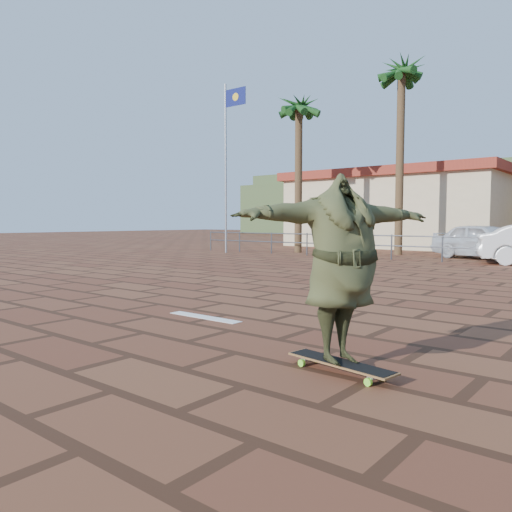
% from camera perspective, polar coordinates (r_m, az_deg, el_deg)
% --- Properties ---
extents(ground, '(120.00, 120.00, 0.00)m').
position_cam_1_polar(ground, '(9.36, -3.73, -5.40)').
color(ground, brown).
rests_on(ground, ground).
extents(paint_stripe, '(1.40, 0.22, 0.01)m').
position_cam_1_polar(paint_stripe, '(8.03, -5.89, -6.97)').
color(paint_stripe, white).
rests_on(paint_stripe, ground).
extents(guardrail, '(24.06, 0.06, 1.00)m').
position_cam_1_polar(guardrail, '(19.81, 20.54, 1.29)').
color(guardrail, '#47494F').
rests_on(guardrail, ground).
extents(flagpole, '(1.30, 0.10, 8.00)m').
position_cam_1_polar(flagpole, '(24.21, -3.27, 11.38)').
color(flagpole, gray).
rests_on(flagpole, ground).
extents(palm_far_left, '(2.40, 2.40, 8.25)m').
position_cam_1_polar(palm_far_left, '(25.08, 4.92, 16.20)').
color(palm_far_left, brown).
rests_on(palm_far_left, ground).
extents(palm_left, '(2.40, 2.40, 9.45)m').
position_cam_1_polar(palm_left, '(24.52, 16.30, 19.03)').
color(palm_left, brown).
rests_on(palm_left, ground).
extents(building_west, '(12.60, 7.60, 4.50)m').
position_cam_1_polar(building_west, '(31.29, 15.99, 5.23)').
color(building_west, beige).
rests_on(building_west, ground).
extents(hill_back, '(35.00, 14.00, 8.00)m').
position_cam_1_polar(hill_back, '(68.89, 14.85, 5.92)').
color(hill_back, '#384C28').
rests_on(hill_back, ground).
extents(longboard, '(1.24, 0.45, 0.12)m').
position_cam_1_polar(longboard, '(5.19, 9.64, -12.05)').
color(longboard, olive).
rests_on(longboard, ground).
extents(skateboarder, '(1.54, 2.36, 1.88)m').
position_cam_1_polar(skateboarder, '(5.01, 9.77, -1.42)').
color(skateboarder, '#3C4022').
rests_on(skateboarder, longboard).
extents(car_silver, '(4.59, 3.04, 1.45)m').
position_cam_1_polar(car_silver, '(22.05, 24.67, 1.55)').
color(car_silver, silver).
rests_on(car_silver, ground).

